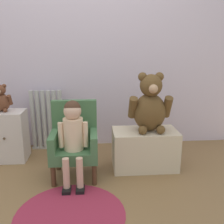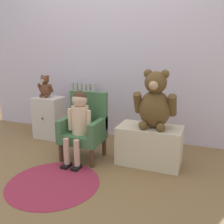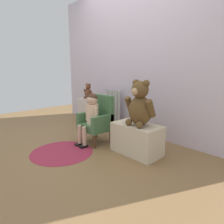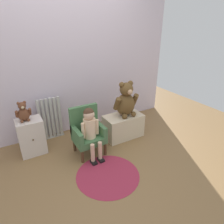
% 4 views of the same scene
% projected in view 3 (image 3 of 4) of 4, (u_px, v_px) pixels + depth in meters
% --- Properties ---
extents(ground_plane, '(6.00, 6.00, 0.00)m').
position_uv_depth(ground_plane, '(73.00, 149.00, 2.67)').
color(ground_plane, brown).
extents(back_wall, '(3.80, 0.05, 2.40)m').
position_uv_depth(back_wall, '(134.00, 60.00, 3.21)').
color(back_wall, silver).
rests_on(back_wall, ground_plane).
extents(radiator, '(0.37, 0.05, 0.69)m').
position_uv_depth(radiator, '(113.00, 109.00, 3.58)').
color(radiator, '#B5B5AE').
rests_on(radiator, ground_plane).
extents(small_dresser, '(0.34, 0.29, 0.52)m').
position_uv_depth(small_dresser, '(89.00, 113.00, 3.66)').
color(small_dresser, beige).
rests_on(small_dresser, ground_plane).
extents(child_armchair, '(0.41, 0.37, 0.69)m').
position_uv_depth(child_armchair, '(97.00, 120.00, 2.90)').
color(child_armchair, '#436D43').
rests_on(child_armchair, ground_plane).
extents(child_figure, '(0.25, 0.35, 0.72)m').
position_uv_depth(child_figure, '(91.00, 111.00, 2.80)').
color(child_figure, beige).
rests_on(child_figure, ground_plane).
extents(low_bench, '(0.62, 0.34, 0.38)m').
position_uv_depth(low_bench, '(137.00, 139.00, 2.52)').
color(low_bench, beige).
rests_on(low_bench, ground_plane).
extents(large_teddy_bear, '(0.40, 0.28, 0.55)m').
position_uv_depth(large_teddy_bear, '(140.00, 106.00, 2.40)').
color(large_teddy_bear, brown).
rests_on(large_teddy_bear, low_bench).
extents(small_teddy_bear, '(0.20, 0.14, 0.28)m').
position_uv_depth(small_teddy_bear, '(88.00, 92.00, 3.62)').
color(small_teddy_bear, brown).
rests_on(small_teddy_bear, small_dresser).
extents(floor_rug, '(0.79, 0.79, 0.01)m').
position_uv_depth(floor_rug, '(62.00, 152.00, 2.58)').
color(floor_rug, '#98273E').
rests_on(floor_rug, ground_plane).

